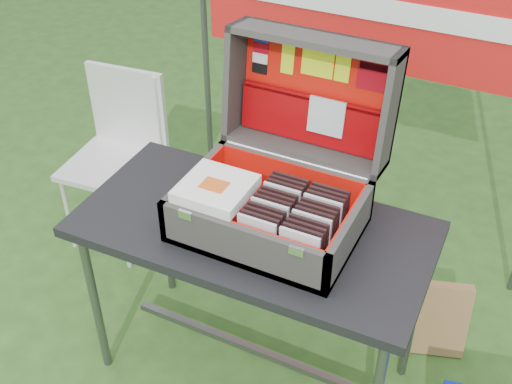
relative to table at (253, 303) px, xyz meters
The scene contains 84 objects.
table is the anchor object (origin of this frame).
table_top 0.39m from the table, ahead, with size 1.30×0.65×0.04m, color black.
table_leg_fl 0.65m from the table, 155.82° to the right, with size 0.04×0.04×0.77m, color #59595B.
table_leg_bl 0.65m from the table, 155.82° to the left, with size 0.04×0.04×0.77m, color #59595B.
table_leg_br 0.65m from the table, 24.18° to the left, with size 0.04×0.04×0.77m, color #59595B.
table_brace 0.29m from the table, 153.43° to the left, with size 1.15×0.03×0.03m, color #59595B.
suitcase 0.71m from the table, 44.54° to the left, with size 0.63×0.61×0.60m, color #3D3B38, non-canonical shape.
suitcase_base_bottom 0.42m from the table, ahead, with size 0.63×0.45×0.02m, color #3D3B38.
suitcase_base_wall_front 0.54m from the table, 73.70° to the right, with size 0.63×0.02×0.17m, color #3D3B38.
suitcase_base_wall_back 0.54m from the table, 73.78° to the left, with size 0.63×0.02×0.17m, color #3D3B38.
suitcase_base_wall_left 0.54m from the table, behind, with size 0.02×0.45×0.17m, color #3D3B38.
suitcase_base_wall_right 0.61m from the table, ahead, with size 0.02×0.45×0.17m, color #3D3B38.
suitcase_liner_floor 0.44m from the table, ahead, with size 0.58×0.40×0.01m, color red.
suitcase_latch_left 0.62m from the table, 122.05° to the right, with size 0.05×0.01×0.03m, color silver.
suitcase_latch_right 0.66m from the table, 40.31° to the right, with size 0.05×0.01×0.03m, color silver.
suitcase_hinge 0.62m from the table, 74.63° to the left, with size 0.02×0.02×0.56m, color silver.
suitcase_lid_back 0.88m from the table, 81.39° to the left, with size 0.63×0.45×0.02m, color #3D3B38.
suitcase_lid_rim_far 1.06m from the table, 80.36° to the left, with size 0.63×0.02×0.17m, color #3D3B38.
suitcase_lid_rim_near 0.65m from the table, 78.72° to the left, with size 0.63×0.02×0.17m, color #3D3B38.
suitcase_lid_rim_left 0.89m from the table, 125.46° to the left, with size 0.02×0.45×0.17m, color #3D3B38.
suitcase_lid_rim_right 0.93m from the table, 42.82° to the left, with size 0.02×0.45×0.17m, color #3D3B38.
suitcase_lid_liner 0.87m from the table, 81.06° to the left, with size 0.57×0.39×0.01m, color red.
suitcase_liner_wall_front 0.54m from the table, 72.50° to the right, with size 0.58×0.01×0.14m, color red.
suitcase_liner_wall_back 0.54m from the table, 72.59° to the left, with size 0.58×0.01×0.14m, color red.
suitcase_liner_wall_left 0.55m from the table, behind, with size 0.01×0.40×0.14m, color red.
suitcase_liner_wall_right 0.61m from the table, ahead, with size 0.01×0.40×0.14m, color red.
suitcase_lid_pocket 0.77m from the table, 80.27° to the left, with size 0.56×0.18×0.03m, color #8D0407.
suitcase_pocket_edge 0.85m from the table, 80.41° to the left, with size 0.55×0.02×0.02m, color #8D0407.
suitcase_pocket_cd 0.80m from the table, 69.59° to the left, with size 0.14×0.14×0.01m, color silver.
lid_sticker_cc_a 1.04m from the table, 112.40° to the left, with size 0.06×0.04×0.00m, color #1933B2.
lid_sticker_cc_b 1.00m from the table, 112.66° to the left, with size 0.06×0.04×0.00m, color #9E0612.
lid_sticker_cc_c 0.96m from the table, 112.92° to the left, with size 0.06×0.04×0.00m, color white.
lid_sticker_cc_d 0.92m from the table, 113.19° to the left, with size 0.06×0.04×0.00m, color black.
lid_card_neon_tall 0.97m from the table, 97.95° to the left, with size 0.05×0.12×0.00m, color #D3EC18.
lid_card_neon_main 0.97m from the table, 81.23° to the left, with size 0.12×0.09×0.00m, color #D3EC18.
lid_card_neon_small 0.98m from the table, 68.59° to the left, with size 0.06×0.09×0.00m, color #D3EC18.
lid_sticker_band 1.01m from the table, 56.10° to the left, with size 0.11×0.11×0.00m, color #9E0612.
lid_sticker_band_bar 1.03m from the table, 56.35° to the left, with size 0.10×0.02×0.00m, color black.
cd_left_0 0.55m from the table, 59.84° to the right, with size 0.14×0.01×0.16m, color silver.
cd_left_1 0.55m from the table, 55.90° to the right, with size 0.14×0.01×0.16m, color black.
cd_left_2 0.54m from the table, 50.96° to the right, with size 0.14×0.01×0.16m, color black.
cd_left_3 0.53m from the table, 44.68° to the right, with size 0.14×0.01×0.16m, color black.
cd_left_4 0.53m from the table, 36.67° to the right, with size 0.14×0.01×0.16m, color silver.
cd_left_5 0.53m from the table, 26.59° to the right, with size 0.14×0.01×0.16m, color black.
cd_left_6 0.53m from the table, 14.38° to the right, with size 0.14×0.01×0.16m, color black.
cd_left_7 0.52m from the table, ahead, with size 0.14×0.01×0.16m, color black.
cd_left_8 0.53m from the table, 13.05° to the left, with size 0.14×0.01×0.16m, color silver.
cd_left_9 0.53m from the table, 25.45° to the left, with size 0.14×0.01×0.16m, color black.
cd_left_10 0.53m from the table, 35.76° to the left, with size 0.14×0.01×0.16m, color black.
cd_left_11 0.53m from the table, 43.96° to the left, with size 0.14×0.01×0.16m, color black.
cd_right_0 0.60m from the table, 34.57° to the right, with size 0.14×0.01×0.16m, color silver.
cd_right_1 0.59m from the table, 30.60° to the right, with size 0.14×0.01×0.16m, color black.
cd_right_2 0.59m from the table, 26.27° to the right, with size 0.14×0.01×0.16m, color black.
cd_right_3 0.58m from the table, 21.60° to the right, with size 0.14×0.01×0.16m, color black.
cd_right_4 0.58m from the table, 16.60° to the right, with size 0.14×0.01×0.16m, color silver.
cd_right_5 0.58m from the table, 11.33° to the right, with size 0.14×0.01×0.16m, color black.
cd_right_6 0.57m from the table, ahead, with size 0.14×0.01×0.16m, color black.
cd_right_7 0.57m from the table, ahead, with size 0.14×0.01×0.16m, color black.
cd_right_8 0.57m from the table, ahead, with size 0.14×0.01×0.16m, color silver.
cd_right_9 0.58m from the table, 10.79° to the left, with size 0.14×0.01×0.16m, color black.
cd_right_10 0.58m from the table, 16.08° to the left, with size 0.14×0.01×0.16m, color black.
cd_right_11 0.58m from the table, 21.11° to the left, with size 0.14×0.01×0.16m, color black.
songbook_0 0.59m from the table, 140.35° to the right, with size 0.23×0.23×0.01m, color white.
songbook_1 0.59m from the table, 140.35° to the right, with size 0.23×0.23×0.01m, color white.
songbook_2 0.60m from the table, 140.35° to the right, with size 0.23×0.23×0.01m, color white.
songbook_3 0.60m from the table, 140.35° to the right, with size 0.23×0.23×0.01m, color white.
songbook_4 0.61m from the table, 140.35° to the right, with size 0.23×0.23×0.01m, color white.
songbook_5 0.61m from the table, 140.35° to the right, with size 0.23×0.23×0.01m, color white.
songbook_6 0.62m from the table, 140.35° to the right, with size 0.23×0.23×0.01m, color white.
songbook_7 0.62m from the table, 140.35° to the right, with size 0.23×0.23×0.01m, color white.
songbook_graphic 0.63m from the table, 137.13° to the right, with size 0.09×0.07×0.00m, color #D85919.
chair 1.14m from the table, 155.84° to the left, with size 0.42×0.46×0.92m, color silver, non-canonical shape.
chair_seat 1.14m from the table, 155.84° to the left, with size 0.42×0.42×0.03m, color silver.
chair_backrest 1.27m from the table, 147.40° to the left, with size 0.42×0.03×0.44m, color silver.
chair_leg_fl 1.27m from the table, 166.67° to the left, with size 0.02×0.02×0.47m, color silver.
chair_leg_fr 0.93m from the table, 161.49° to the left, with size 0.02×0.02×0.47m, color silver.
chair_leg_bl 1.39m from the table, 152.12° to the left, with size 0.02×0.02×0.47m, color silver.
chair_leg_br 1.09m from the table, 143.23° to the left, with size 0.02×0.02×0.47m, color silver.
chair_upright_left 1.42m from the table, 151.35° to the left, with size 0.02×0.02×0.44m, color silver.
chair_upright_right 1.13m from the table, 142.35° to the left, with size 0.02×0.02×0.44m, color silver.
cardboard_box 0.81m from the table, 35.61° to the left, with size 0.34×0.05×0.36m, color #A47B47.
banner_post_left 1.34m from the table, 127.58° to the left, with size 0.03×0.03×1.70m, color #59595B.
banner 1.34m from the table, 85.40° to the left, with size 1.60×0.01×0.55m, color red.
banner_text 1.33m from the table, 85.34° to the left, with size 1.20×0.00×0.10m, color white.
Camera 1 is at (0.73, -1.50, 2.30)m, focal length 45.00 mm.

